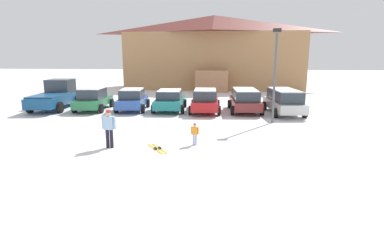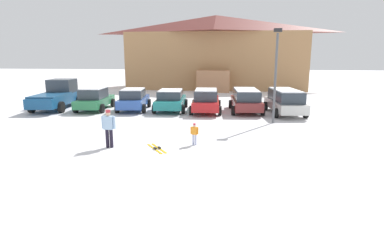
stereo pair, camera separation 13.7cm
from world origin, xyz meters
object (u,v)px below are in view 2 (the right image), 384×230
at_px(parked_blue_hatchback, 134,99).
at_px(pickup_truck, 58,95).
at_px(parked_teal_hatchback, 171,100).
at_px(parked_red_sedan, 206,100).
at_px(ski_lodge, 216,52).
at_px(parked_green_coupe, 95,99).
at_px(parked_maroon_van, 246,100).
at_px(pair_of_skis, 157,148).
at_px(lamp_post, 276,71).
at_px(skier_adult_in_blue_parka, 109,126).
at_px(skier_child_in_orange_jacket, 194,133).
at_px(parked_silver_wagon, 285,101).

xyz_separation_m(parked_blue_hatchback, pickup_truck, (-6.00, 0.22, 0.19)).
xyz_separation_m(parked_teal_hatchback, parked_red_sedan, (2.60, -0.24, 0.04)).
distance_m(parked_red_sedan, pickup_truck, 11.35).
relative_size(ski_lodge, parked_teal_hatchback, 4.85).
relative_size(parked_green_coupe, parked_maroon_van, 0.98).
distance_m(pair_of_skis, lamp_post, 8.71).
bearing_deg(parked_red_sedan, skier_adult_in_blue_parka, -111.86).
bearing_deg(ski_lodge, parked_teal_hatchback, -99.39).
bearing_deg(skier_adult_in_blue_parka, pair_of_skis, 0.30).
bearing_deg(ski_lodge, skier_child_in_orange_jacket, -90.27).
bearing_deg(parked_teal_hatchback, pickup_truck, 179.82).
relative_size(parked_blue_hatchback, parked_silver_wagon, 0.88).
height_order(pickup_truck, pair_of_skis, pickup_truck).
xyz_separation_m(parked_maroon_van, pair_of_skis, (-4.38, -9.30, -0.86)).
distance_m(parked_blue_hatchback, parked_maroon_van, 8.19).
height_order(pickup_truck, skier_adult_in_blue_parka, pickup_truck).
relative_size(parked_blue_hatchback, lamp_post, 0.77).
bearing_deg(parked_blue_hatchback, parked_maroon_van, 1.22).
bearing_deg(lamp_post, parked_green_coupe, 165.78).
bearing_deg(ski_lodge, parked_blue_hatchback, -108.18).
height_order(parked_maroon_van, pair_of_skis, parked_maroon_van).
bearing_deg(skier_adult_in_blue_parka, parked_teal_hatchback, 83.63).
bearing_deg(parked_green_coupe, parked_red_sedan, 1.09).
xyz_separation_m(parked_silver_wagon, skier_child_in_orange_jacket, (-5.44, -7.99, -0.36)).
relative_size(ski_lodge, parked_green_coupe, 4.99).
height_order(parked_silver_wagon, skier_adult_in_blue_parka, parked_silver_wagon).
bearing_deg(parked_teal_hatchback, pair_of_skis, -83.55).
distance_m(parked_red_sedan, parked_maroon_van, 2.84).
xyz_separation_m(parked_blue_hatchback, pair_of_skis, (3.80, -9.12, -0.79)).
height_order(parked_blue_hatchback, pair_of_skis, parked_blue_hatchback).
bearing_deg(lamp_post, parked_silver_wagon, 67.86).
height_order(parked_teal_hatchback, parked_maroon_van, parked_maroon_van).
distance_m(parked_maroon_van, skier_adult_in_blue_parka, 11.34).
bearing_deg(skier_adult_in_blue_parka, parked_red_sedan, 68.14).
xyz_separation_m(pickup_truck, skier_adult_in_blue_parka, (7.70, -9.35, -0.05)).
height_order(parked_green_coupe, parked_maroon_van, parked_green_coupe).
distance_m(parked_teal_hatchback, skier_child_in_orange_jacket, 8.94).
relative_size(ski_lodge, parked_red_sedan, 4.54).
xyz_separation_m(parked_green_coupe, parked_red_sedan, (8.25, 0.16, -0.01)).
xyz_separation_m(parked_teal_hatchback, lamp_post, (6.83, -3.56, 2.30)).
relative_size(parked_maroon_van, skier_child_in_orange_jacket, 4.48).
distance_m(ski_lodge, pair_of_skis, 26.19).
bearing_deg(parked_silver_wagon, parked_teal_hatchback, 176.01).
bearing_deg(parked_blue_hatchback, pickup_truck, 177.91).
relative_size(parked_silver_wagon, pair_of_skis, 3.30).
relative_size(parked_green_coupe, parked_silver_wagon, 0.91).
xyz_separation_m(ski_lodge, parked_green_coupe, (-8.37, -16.84, -3.62)).
relative_size(parked_teal_hatchback, parked_silver_wagon, 0.93).
height_order(parked_blue_hatchback, parked_silver_wagon, parked_silver_wagon).
bearing_deg(pickup_truck, ski_lodge, 55.09).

